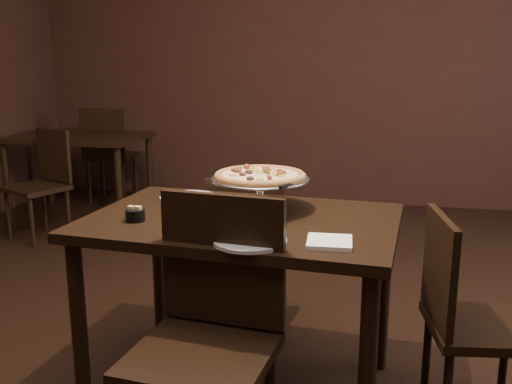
# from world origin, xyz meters

# --- Properties ---
(room) EXTENTS (6.04, 7.04, 2.84)m
(room) POSITION_xyz_m (0.06, 0.03, 1.40)
(room) COLOR black
(room) RESTS_ON ground
(dining_table) EXTENTS (1.32, 0.93, 0.79)m
(dining_table) POSITION_xyz_m (-0.08, 0.01, 0.68)
(dining_table) COLOR black
(dining_table) RESTS_ON ground
(background_table) EXTENTS (1.19, 0.79, 0.74)m
(background_table) POSITION_xyz_m (-2.20, 2.50, 0.65)
(background_table) COLOR black
(background_table) RESTS_ON ground
(pizza_stand) EXTENTS (0.43, 0.43, 0.18)m
(pizza_stand) POSITION_xyz_m (-0.03, 0.16, 0.93)
(pizza_stand) COLOR silver
(pizza_stand) RESTS_ON dining_table
(parmesan_shaker) EXTENTS (0.06, 0.06, 0.10)m
(parmesan_shaker) POSITION_xyz_m (-0.26, -0.06, 0.83)
(parmesan_shaker) COLOR beige
(parmesan_shaker) RESTS_ON dining_table
(pepper_flake_shaker) EXTENTS (0.05, 0.05, 0.09)m
(pepper_flake_shaker) POSITION_xyz_m (-0.08, -0.22, 0.83)
(pepper_flake_shaker) COLOR maroon
(pepper_flake_shaker) RESTS_ON dining_table
(packet_caddy) EXTENTS (0.08, 0.08, 0.06)m
(packet_caddy) POSITION_xyz_m (-0.48, -0.13, 0.81)
(packet_caddy) COLOR black
(packet_caddy) RESTS_ON dining_table
(napkin_stack) EXTENTS (0.17, 0.17, 0.02)m
(napkin_stack) POSITION_xyz_m (0.31, -0.26, 0.79)
(napkin_stack) COLOR white
(napkin_stack) RESTS_ON dining_table
(plate_left) EXTENTS (0.27, 0.27, 0.01)m
(plate_left) POSITION_xyz_m (-0.39, 0.26, 0.79)
(plate_left) COLOR silver
(plate_left) RESTS_ON dining_table
(plate_near) EXTENTS (0.26, 0.26, 0.01)m
(plate_near) POSITION_xyz_m (0.03, -0.30, 0.79)
(plate_near) COLOR silver
(plate_near) RESTS_ON dining_table
(serving_spatula) EXTENTS (0.13, 0.13, 0.02)m
(serving_spatula) POSITION_xyz_m (0.11, 0.02, 0.92)
(serving_spatula) COLOR silver
(serving_spatula) RESTS_ON pizza_stand
(chair_far) EXTENTS (0.46, 0.46, 0.84)m
(chair_far) POSITION_xyz_m (-0.21, 0.63, 0.46)
(chair_far) COLOR black
(chair_far) RESTS_ON ground
(chair_near) EXTENTS (0.50, 0.50, 0.97)m
(chair_near) POSITION_xyz_m (-0.07, -0.48, 0.53)
(chair_near) COLOR black
(chair_near) RESTS_ON ground
(chair_side) EXTENTS (0.45, 0.45, 0.85)m
(chair_side) POSITION_xyz_m (0.82, -0.02, 0.46)
(chair_side) COLOR black
(chair_side) RESTS_ON ground
(bg_chair_far) EXTENTS (0.48, 0.48, 0.95)m
(bg_chair_far) POSITION_xyz_m (-2.19, 3.05, 0.52)
(bg_chair_far) COLOR black
(bg_chair_far) RESTS_ON ground
(bg_chair_near) EXTENTS (0.54, 0.54, 0.87)m
(bg_chair_near) POSITION_xyz_m (-2.16, 1.83, 0.48)
(bg_chair_near) COLOR black
(bg_chair_near) RESTS_ON ground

